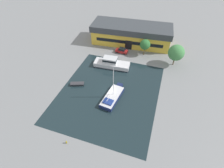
{
  "coord_description": "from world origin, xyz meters",
  "views": [
    {
      "loc": [
        11.25,
        -31.25,
        33.8
      ],
      "look_at": [
        0.0,
        2.3,
        1.0
      ],
      "focal_mm": 28.0,
      "sensor_mm": 36.0,
      "label": 1
    }
  ],
  "objects": [
    {
      "name": "warehouse_building",
      "position": [
        -1.11,
        28.01,
        3.52
      ],
      "size": [
        29.57,
        12.9,
        6.96
      ],
      "rotation": [
        0.0,
        0.0,
        0.08
      ],
      "color": "gold",
      "rests_on": "ground"
    },
    {
      "name": "sailboat_moored",
      "position": [
        1.52,
        -1.83,
        0.62
      ],
      "size": [
        4.35,
        9.92,
        10.19
      ],
      "rotation": [
        0.0,
        0.0,
        -0.12
      ],
      "color": "#19234C",
      "rests_on": "water_canal"
    },
    {
      "name": "parked_car",
      "position": [
        -2.29,
        19.87,
        0.87
      ],
      "size": [
        4.31,
        2.19,
        1.76
      ],
      "rotation": [
        0.0,
        0.0,
        1.49
      ],
      "color": "maroon",
      "rests_on": "ground"
    },
    {
      "name": "small_dinghy",
      "position": [
        -9.51,
        -0.17,
        0.36
      ],
      "size": [
        4.02,
        2.59,
        0.71
      ],
      "rotation": [
        0.0,
        0.0,
        1.93
      ],
      "color": "#23282D",
      "rests_on": "water_canal"
    },
    {
      "name": "ground_plane",
      "position": [
        0.0,
        0.0,
        0.0
      ],
      "size": [
        440.0,
        440.0,
        0.0
      ],
      "primitive_type": "plane",
      "color": "gray"
    },
    {
      "name": "quay_tree_near_building",
      "position": [
        5.34,
        21.02,
        4.01
      ],
      "size": [
        3.46,
        3.46,
        5.76
      ],
      "color": "brown",
      "rests_on": "ground"
    },
    {
      "name": "motor_cruiser",
      "position": [
        -3.19,
        11.15,
        1.16
      ],
      "size": [
        11.45,
        4.54,
        3.23
      ],
      "rotation": [
        0.0,
        0.0,
        1.64
      ],
      "color": "silver",
      "rests_on": "water_canal"
    },
    {
      "name": "quay_tree_by_water",
      "position": [
        15.4,
        18.43,
        4.47
      ],
      "size": [
        4.97,
        4.97,
        6.96
      ],
      "color": "brown",
      "rests_on": "ground"
    },
    {
      "name": "mooring_bollard",
      "position": [
        -3.54,
        -16.91,
        0.4
      ],
      "size": [
        0.28,
        0.28,
        0.75
      ],
      "color": "olive",
      "rests_on": "ground"
    },
    {
      "name": "water_canal",
      "position": [
        0.0,
        0.0,
        0.0
      ],
      "size": [
        25.71,
        30.73,
        0.01
      ],
      "primitive_type": "cube",
      "color": "#19282D",
      "rests_on": "ground"
    }
  ]
}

